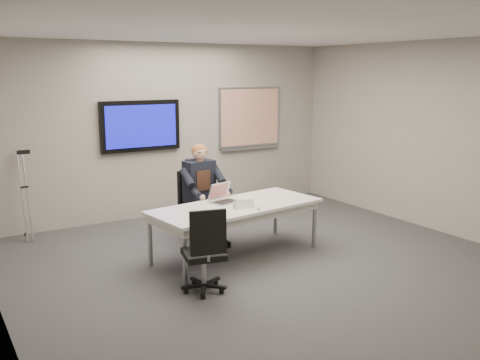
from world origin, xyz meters
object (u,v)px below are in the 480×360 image
conference_table (236,211)px  laptop (223,197)px  office_chair_far (197,217)px  office_chair_near (205,266)px  seated_person (205,203)px

conference_table → laptop: 0.27m
office_chair_far → office_chair_near: bearing=-137.0°
office_chair_near → seated_person: 1.80m
conference_table → office_chair_far: (-0.07, 0.99, -0.30)m
office_chair_far → seated_person: (0.02, -0.24, 0.25)m
seated_person → office_chair_near: bearing=-124.8°
office_chair_near → conference_table: bearing=-123.8°
seated_person → laptop: size_ratio=3.39×
office_chair_near → seated_person: bearing=-104.7°
office_chair_far → office_chair_near: 1.99m
conference_table → office_chair_near: office_chair_near is taller
conference_table → seated_person: seated_person is taller
conference_table → seated_person: bearing=86.5°
conference_table → seated_person: (-0.05, 0.75, -0.05)m
seated_person → laptop: bearing=-99.2°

